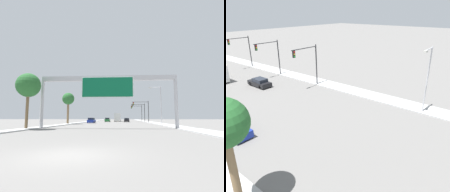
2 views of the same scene
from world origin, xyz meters
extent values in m
cube|color=#AAAAAA|center=(11.25, 60.00, 0.07)|extent=(3.00, 120.00, 0.15)
cube|color=navy|center=(-7.00, 43.52, 0.56)|extent=(1.83, 4.43, 0.76)
cube|color=#1E232D|center=(-7.00, 43.29, 1.22)|extent=(1.61, 2.30, 0.57)
cylinder|color=black|center=(-6.20, 44.89, 0.32)|extent=(0.22, 0.64, 0.64)
cylinder|color=black|center=(-7.80, 42.14, 0.32)|extent=(0.22, 0.64, 0.64)
cylinder|color=black|center=(-6.20, 42.14, 0.32)|extent=(0.22, 0.64, 0.64)
cube|color=black|center=(3.50, 54.85, 0.52)|extent=(1.83, 4.42, 0.69)
cube|color=#1E232D|center=(3.50, 54.63, 1.13)|extent=(1.61, 2.30, 0.53)
cylinder|color=black|center=(2.69, 56.22, 0.32)|extent=(0.22, 0.64, 0.64)
cylinder|color=black|center=(4.31, 56.22, 0.32)|extent=(0.22, 0.64, 0.64)
cylinder|color=black|center=(2.69, 53.48, 0.32)|extent=(0.22, 0.64, 0.64)
cylinder|color=black|center=(4.31, 53.48, 0.32)|extent=(0.22, 0.64, 0.64)
cylinder|color=#2D2D30|center=(10.25, 48.00, 3.39)|extent=(0.20, 0.20, 6.79)
cylinder|color=#2D2D30|center=(7.69, 48.00, 6.49)|extent=(5.12, 0.14, 0.14)
cube|color=black|center=(5.54, 48.00, 5.91)|extent=(0.35, 0.28, 1.05)
cylinder|color=red|center=(5.54, 47.84, 6.26)|extent=(0.22, 0.04, 0.22)
cylinder|color=yellow|center=(5.54, 47.84, 5.91)|extent=(0.22, 0.04, 0.22)
cylinder|color=green|center=(5.54, 47.84, 5.56)|extent=(0.22, 0.04, 0.22)
cylinder|color=#2D2D30|center=(10.25, 58.00, 3.36)|extent=(0.20, 0.20, 6.73)
cylinder|color=#2D2D30|center=(7.75, 58.00, 6.43)|extent=(5.00, 0.14, 0.14)
cube|color=black|center=(5.65, 58.00, 5.85)|extent=(0.35, 0.28, 1.05)
cylinder|color=red|center=(5.65, 57.84, 6.20)|extent=(0.22, 0.04, 0.22)
cylinder|color=yellow|center=(5.65, 57.84, 5.85)|extent=(0.22, 0.04, 0.22)
cylinder|color=green|center=(5.65, 57.84, 5.50)|extent=(0.22, 0.04, 0.22)
cylinder|color=#2D2D30|center=(10.25, 68.00, 3.39)|extent=(0.20, 0.20, 6.77)
cylinder|color=#2D2D30|center=(7.86, 68.00, 6.47)|extent=(4.78, 0.14, 0.14)
cube|color=black|center=(5.85, 68.00, 5.90)|extent=(0.35, 0.28, 1.05)
cylinder|color=red|center=(5.85, 67.84, 6.25)|extent=(0.22, 0.04, 0.22)
cylinder|color=yellow|center=(5.85, 67.84, 5.90)|extent=(0.22, 0.04, 0.22)
cylinder|color=green|center=(5.85, 67.84, 5.55)|extent=(0.22, 0.04, 0.22)
cylinder|color=brown|center=(-11.27, 34.66, 3.12)|extent=(0.50, 0.50, 6.24)
cylinder|color=#B2B2B7|center=(10.35, 29.96, 4.11)|extent=(0.18, 0.18, 8.22)
cylinder|color=#B2B2B7|center=(9.25, 29.96, 8.07)|extent=(2.19, 0.12, 0.12)
cube|color=#B2B2A8|center=(8.16, 29.96, 7.97)|extent=(0.60, 0.28, 0.20)
camera|label=1|loc=(2.29, -7.61, 1.62)|focal=28.00mm
camera|label=2|loc=(-15.72, 23.00, 12.16)|focal=35.00mm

